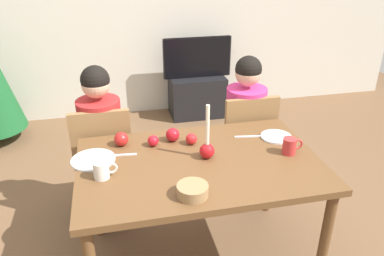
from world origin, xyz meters
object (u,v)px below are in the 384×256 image
Objects in this scene: tv at (197,57)px; mug_left at (102,170)px; tv_stand at (197,96)px; plate_left at (93,160)px; chair_left at (104,156)px; apple_by_left_plate at (121,139)px; bowl_walnuts at (193,191)px; apple_by_right_mug at (153,141)px; apple_near_candle at (191,139)px; dining_table at (199,173)px; apple_far_edge at (173,135)px; person_left_child at (103,147)px; chair_right at (245,141)px; person_right_child at (244,132)px; plate_right at (276,137)px; mug_right at (290,146)px; candle_centerpiece at (207,147)px.

tv reaches higher than mug_left.
tv_stand is 2.49m from plate_left.
chair_left is 0.44m from apple_by_left_plate.
tv is 4.94× the size of bowl_walnuts.
apple_by_right_mug is at bearing -110.59° from tv_stand.
dining_table is at bearing -89.07° from apple_near_candle.
apple_far_edge is (0.49, 0.14, 0.04)m from plate_left.
person_left_child is at bearing 141.83° from apple_far_edge.
tv reaches higher than apple_near_candle.
plate_left is at bearing -157.44° from chair_right.
apple_by_right_mug is at bearing -152.33° from person_right_child.
mug_right reaches higher than plate_right.
candle_centerpiece is 1.32× the size of plate_left.
mug_left is 0.55m from apple_far_edge.
chair_right is at bearing 25.69° from apple_by_right_mug.
apple_by_left_plate is (-0.43, 0.08, 0.01)m from apple_near_candle.
apple_far_edge is (-0.66, 0.10, 0.04)m from plate_right.
plate_left is at bearing -94.99° from person_left_child.
person_right_child reaches higher than chair_right.
chair_right is (1.07, 0.00, 0.00)m from chair_left.
chair_right is at bearing 31.65° from mug_left.
bowl_walnuts is (-0.63, -0.95, 0.21)m from person_right_child.
person_left_child is at bearing 180.00° from person_right_child.
person_right_child is at bearing 92.87° from mug_right.
mug_left is 0.43m from apple_by_right_mug.
apple_by_left_plate reaches higher than bowl_walnuts.
dining_table is 6.96× the size of plate_right.
mug_left is 1.48× the size of apple_far_edge.
mug_left is at bearing -74.93° from plate_left.
apple_by_left_plate is at bearing 151.36° from candle_centerpiece.
chair_left is 2.03m from tv.
apple_far_edge is (-0.62, -0.32, 0.28)m from chair_right.
apple_near_candle is at bearing -140.78° from person_right_child.
candle_centerpiece is 2.10× the size of bowl_walnuts.
candle_centerpiece reaches higher than mug_right.
candle_centerpiece is 1.67× the size of plate_right.
candle_centerpiece is at bearing -9.59° from plate_left.
bowl_walnuts is (-0.65, -2.61, 0.07)m from tv.
tv is (0.02, 1.69, 0.20)m from chair_right.
dining_table is 19.95× the size of apple_by_right_mug.
person_left_child is 7.33× the size of bowl_walnuts.
person_left_child is 1.99m from tv.
mug_left is (-1.07, -0.66, 0.29)m from chair_right.
mug_right reaches higher than apple_near_candle.
person_right_child is 1.69m from tv_stand.
apple_far_edge is at bearing -152.59° from chair_right.
candle_centerpiece is 3.77× the size of apple_by_left_plate.
mug_left is 0.81× the size of bowl_walnuts.
person_left_child is 1.07m from bowl_walnuts.
plate_right is (1.12, -0.46, 0.19)m from person_left_child.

